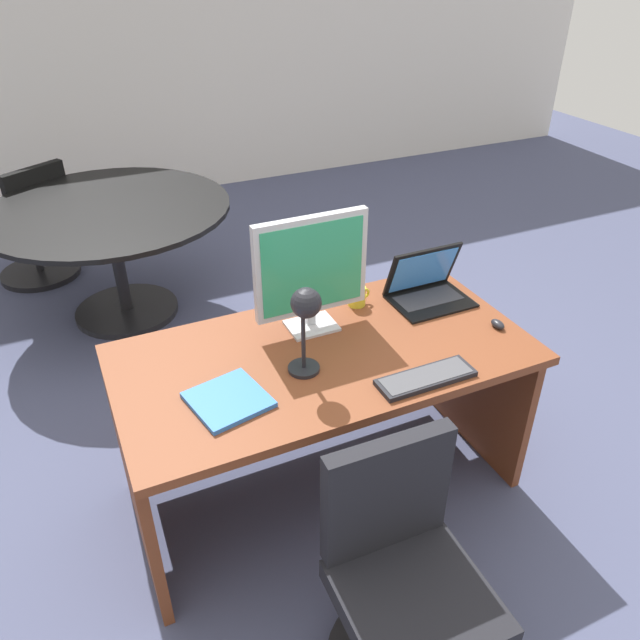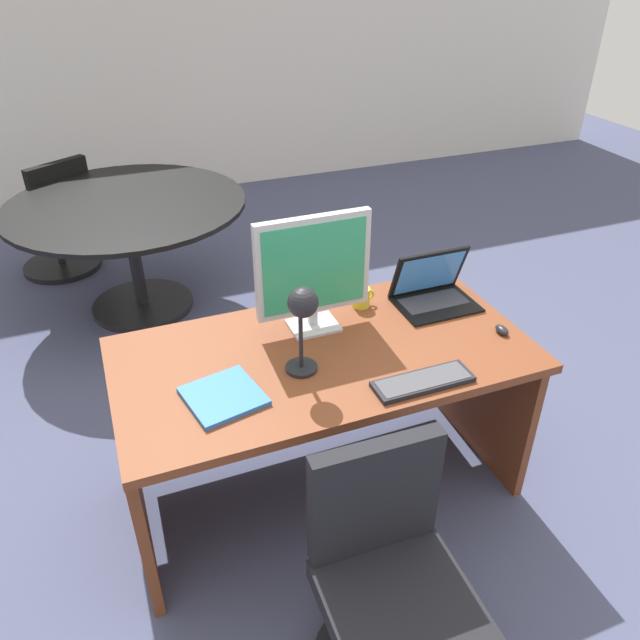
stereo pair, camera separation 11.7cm
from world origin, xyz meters
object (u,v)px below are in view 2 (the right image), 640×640
at_px(meeting_table, 130,229).
at_px(meeting_chair_near, 57,226).
at_px(mouse, 502,330).
at_px(laptop, 432,286).
at_px(desk_lamp, 303,313).
at_px(keyboard, 423,381).
at_px(office_chair, 391,597).
at_px(monitor, 313,269).
at_px(coffee_mug, 361,297).
at_px(book, 223,396).
at_px(desk, 319,387).

bearing_deg(meeting_table, meeting_chair_near, 120.74).
relative_size(mouse, meeting_chair_near, 0.08).
distance_m(laptop, meeting_table, 2.09).
bearing_deg(laptop, desk_lamp, -157.23).
relative_size(desk_lamp, meeting_chair_near, 0.43).
distance_m(keyboard, office_chair, 0.73).
relative_size(keyboard, meeting_table, 0.26).
height_order(laptop, mouse, laptop).
xyz_separation_m(monitor, meeting_chair_near, (-1.03, 2.52, -0.68)).
distance_m(laptop, coffee_mug, 0.32).
distance_m(keyboard, meeting_table, 2.40).
bearing_deg(meeting_table, keyboard, -70.33).
bearing_deg(monitor, meeting_chair_near, 112.22).
bearing_deg(monitor, meeting_table, 108.09).
bearing_deg(office_chair, meeting_chair_near, 104.70).
xyz_separation_m(book, meeting_chair_near, (-0.57, 2.84, -0.41)).
xyz_separation_m(mouse, coffee_mug, (-0.44, 0.41, 0.03)).
height_order(desk, laptop, laptop).
distance_m(mouse, book, 1.16).
relative_size(desk, laptop, 4.73).
relative_size(mouse, office_chair, 0.08).
bearing_deg(desk_lamp, meeting_table, 101.77).
height_order(desk_lamp, book, desk_lamp).
height_order(monitor, desk_lamp, monitor).
bearing_deg(desk_lamp, coffee_mug, 42.31).
bearing_deg(monitor, office_chair, -96.46).
relative_size(book, meeting_table, 0.20).
bearing_deg(meeting_table, desk_lamp, -78.23).
bearing_deg(desk_lamp, keyboard, -29.91).
bearing_deg(book, office_chair, -62.07).
height_order(laptop, desk_lamp, desk_lamp).
relative_size(mouse, coffee_mug, 0.70).
bearing_deg(keyboard, coffee_mug, 87.77).
height_order(laptop, keyboard, laptop).
bearing_deg(office_chair, book, 117.93).
bearing_deg(meeting_table, desk, -73.80).
relative_size(desk, office_chair, 1.90).
xyz_separation_m(laptop, keyboard, (-0.33, -0.52, -0.06)).
xyz_separation_m(keyboard, desk_lamp, (-0.38, 0.22, 0.25)).
height_order(monitor, mouse, monitor).
bearing_deg(coffee_mug, monitor, -161.69).
height_order(desk, keyboard, keyboard).
height_order(book, meeting_chair_near, meeting_chair_near).
bearing_deg(mouse, office_chair, -141.14).
xyz_separation_m(keyboard, office_chair, (-0.34, -0.48, -0.43)).
distance_m(desk, laptop, 0.67).
height_order(desk, desk_lamp, desk_lamp).
relative_size(mouse, book, 0.24).
distance_m(desk, monitor, 0.51).
distance_m(desk, coffee_mug, 0.44).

